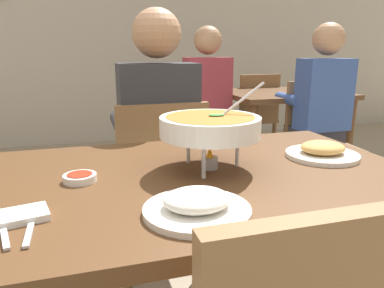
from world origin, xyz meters
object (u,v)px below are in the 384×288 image
object	(u,v)px
chair_diner_main	(160,180)
diner_main	(157,131)
rice_plate	(197,205)
chair_bg_right	(254,113)
dining_table_far	(282,108)
patron_bg_left	(320,104)
chair_bg_middle	(205,125)
curry_bowl	(210,127)
appetizer_plate	(322,151)
sauce_dish	(80,177)
dining_table_main	(206,210)
patron_bg_middle	(206,98)
chair_bg_left	(317,135)

from	to	relation	value
chair_diner_main	diner_main	distance (m)	0.24
rice_plate	diner_main	bearing A→B (deg)	83.65
chair_diner_main	chair_bg_right	size ratio (longest dim) A/B	1.00
dining_table_far	patron_bg_left	size ratio (longest dim) A/B	0.76
dining_table_far	chair_bg_middle	size ratio (longest dim) A/B	1.11
diner_main	curry_bowl	size ratio (longest dim) A/B	3.94
chair_diner_main	rice_plate	world-z (taller)	chair_diner_main
appetizer_plate	curry_bowl	bearing A→B (deg)	-179.09
sauce_dish	dining_table_main	bearing A→B (deg)	-4.51
chair_bg_right	patron_bg_middle	size ratio (longest dim) A/B	0.69
rice_plate	chair_bg_right	size ratio (longest dim) A/B	0.27
dining_table_main	patron_bg_left	size ratio (longest dim) A/B	0.95
dining_table_far	appetizer_plate	bearing A→B (deg)	-116.57
sauce_dish	patron_bg_left	xyz separation A→B (m)	(1.66, 1.26, -0.04)
appetizer_plate	chair_bg_left	bearing A→B (deg)	54.85
curry_bowl	appetizer_plate	bearing A→B (deg)	0.91
diner_main	dining_table_far	bearing A→B (deg)	39.79
chair_diner_main	sauce_dish	world-z (taller)	chair_diner_main
curry_bowl	sauce_dish	bearing A→B (deg)	-179.06
sauce_dish	curry_bowl	bearing A→B (deg)	0.94
patron_bg_middle	diner_main	bearing A→B (deg)	-118.99
dining_table_main	appetizer_plate	bearing A→B (deg)	5.49
chair_diner_main	chair_bg_right	distance (m)	2.10
sauce_dish	dining_table_far	world-z (taller)	sauce_dish
curry_bowl	chair_bg_middle	xyz separation A→B (m)	(0.63, 1.91, -0.40)
chair_bg_right	patron_bg_middle	bearing A→B (deg)	-145.07
diner_main	appetizer_plate	size ratio (longest dim) A/B	5.46
dining_table_far	chair_bg_left	size ratio (longest dim) A/B	1.11
dining_table_main	rice_plate	xyz separation A→B (m)	(-0.11, -0.26, 0.14)
rice_plate	chair_bg_left	size ratio (longest dim) A/B	0.27
curry_bowl	diner_main	bearing A→B (deg)	91.75
curry_bowl	appetizer_plate	distance (m)	0.42
appetizer_plate	chair_bg_left	size ratio (longest dim) A/B	0.27
diner_main	sauce_dish	xyz separation A→B (m)	(-0.36, -0.71, 0.04)
dining_table_main	patron_bg_middle	xyz separation A→B (m)	(0.64, 1.89, 0.09)
curry_bowl	chair_bg_right	world-z (taller)	curry_bowl
appetizer_plate	patron_bg_middle	world-z (taller)	patron_bg_middle
chair_diner_main	dining_table_far	size ratio (longest dim) A/B	0.90
chair_bg_left	dining_table_main	bearing A→B (deg)	-135.03
sauce_dish	patron_bg_middle	distance (m)	2.11
curry_bowl	chair_bg_right	size ratio (longest dim) A/B	0.37
chair_bg_middle	rice_plate	bearing A→B (deg)	-109.12
sauce_dish	chair_bg_middle	xyz separation A→B (m)	(1.01, 1.91, -0.28)
dining_table_main	chair_diner_main	size ratio (longest dim) A/B	1.39
sauce_dish	chair_bg_left	size ratio (longest dim) A/B	0.10
diner_main	appetizer_plate	xyz separation A→B (m)	(0.42, -0.70, 0.05)
diner_main	patron_bg_left	xyz separation A→B (m)	(1.30, 0.55, 0.00)
curry_bowl	patron_bg_left	xyz separation A→B (m)	(1.28, 1.26, -0.16)
patron_bg_middle	dining_table_main	bearing A→B (deg)	-108.64
curry_bowl	chair_bg_left	size ratio (longest dim) A/B	0.37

